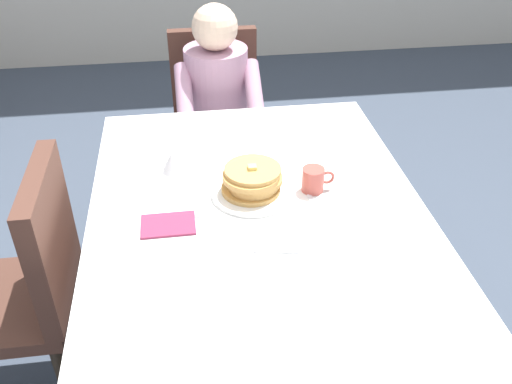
{
  "coord_description": "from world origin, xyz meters",
  "views": [
    {
      "loc": [
        -0.21,
        -1.47,
        1.82
      ],
      "look_at": [
        -0.0,
        0.03,
        0.79
      ],
      "focal_mm": 39.41,
      "sensor_mm": 36.0,
      "label": 1
    }
  ],
  "objects_px": {
    "plate_breakfast": "(252,192)",
    "breakfast_stack": "(252,180)",
    "chair_diner": "(217,111)",
    "syrup_pitcher": "(172,162)",
    "diner_person": "(218,100)",
    "chair_left_side": "(29,279)",
    "cup_coffee": "(314,180)",
    "knife_right_of_plate": "(308,192)",
    "fork_left_of_plate": "(197,201)",
    "spoon_near_edge": "(279,252)",
    "dining_table_main": "(258,230)"
  },
  "relations": [
    {
      "from": "plate_breakfast",
      "to": "spoon_near_edge",
      "type": "distance_m",
      "value": 0.31
    },
    {
      "from": "chair_diner",
      "to": "chair_left_side",
      "type": "distance_m",
      "value": 1.37
    },
    {
      "from": "breakfast_stack",
      "to": "spoon_near_edge",
      "type": "relative_size",
      "value": 1.36
    },
    {
      "from": "fork_left_of_plate",
      "to": "diner_person",
      "type": "bearing_deg",
      "value": -8.25
    },
    {
      "from": "diner_person",
      "to": "fork_left_of_plate",
      "type": "height_order",
      "value": "diner_person"
    },
    {
      "from": "diner_person",
      "to": "knife_right_of_plate",
      "type": "height_order",
      "value": "diner_person"
    },
    {
      "from": "cup_coffee",
      "to": "fork_left_of_plate",
      "type": "bearing_deg",
      "value": -177.77
    },
    {
      "from": "spoon_near_edge",
      "to": "syrup_pitcher",
      "type": "bearing_deg",
      "value": 131.99
    },
    {
      "from": "dining_table_main",
      "to": "spoon_near_edge",
      "type": "relative_size",
      "value": 10.16
    },
    {
      "from": "plate_breakfast",
      "to": "fork_left_of_plate",
      "type": "relative_size",
      "value": 1.56
    },
    {
      "from": "cup_coffee",
      "to": "knife_right_of_plate",
      "type": "xyz_separation_m",
      "value": [
        -0.02,
        -0.02,
        -0.04
      ]
    },
    {
      "from": "cup_coffee",
      "to": "spoon_near_edge",
      "type": "xyz_separation_m",
      "value": [
        -0.17,
        -0.31,
        -0.04
      ]
    },
    {
      "from": "syrup_pitcher",
      "to": "knife_right_of_plate",
      "type": "height_order",
      "value": "syrup_pitcher"
    },
    {
      "from": "diner_person",
      "to": "chair_diner",
      "type": "bearing_deg",
      "value": -90.0
    },
    {
      "from": "chair_diner",
      "to": "spoon_near_edge",
      "type": "xyz_separation_m",
      "value": [
        0.08,
        -1.39,
        0.21
      ]
    },
    {
      "from": "fork_left_of_plate",
      "to": "spoon_near_edge",
      "type": "relative_size",
      "value": 1.2
    },
    {
      "from": "cup_coffee",
      "to": "spoon_near_edge",
      "type": "bearing_deg",
      "value": -119.21
    },
    {
      "from": "chair_left_side",
      "to": "knife_right_of_plate",
      "type": "xyz_separation_m",
      "value": [
        0.95,
        0.07,
        0.21
      ]
    },
    {
      "from": "diner_person",
      "to": "spoon_near_edge",
      "type": "distance_m",
      "value": 1.24
    },
    {
      "from": "diner_person",
      "to": "spoon_near_edge",
      "type": "bearing_deg",
      "value": 93.74
    },
    {
      "from": "fork_left_of_plate",
      "to": "knife_right_of_plate",
      "type": "xyz_separation_m",
      "value": [
        0.38,
        0.0,
        0.0
      ]
    },
    {
      "from": "chair_diner",
      "to": "spoon_near_edge",
      "type": "relative_size",
      "value": 6.2
    },
    {
      "from": "chair_left_side",
      "to": "cup_coffee",
      "type": "xyz_separation_m",
      "value": [
        0.97,
        0.08,
        0.25
      ]
    },
    {
      "from": "chair_diner",
      "to": "breakfast_stack",
      "type": "bearing_deg",
      "value": 92.24
    },
    {
      "from": "dining_table_main",
      "to": "chair_left_side",
      "type": "bearing_deg",
      "value": 180.0
    },
    {
      "from": "chair_left_side",
      "to": "diner_person",
      "type": "bearing_deg",
      "value": -35.38
    },
    {
      "from": "chair_left_side",
      "to": "dining_table_main",
      "type": "bearing_deg",
      "value": -90.0
    },
    {
      "from": "plate_breakfast",
      "to": "cup_coffee",
      "type": "height_order",
      "value": "cup_coffee"
    },
    {
      "from": "fork_left_of_plate",
      "to": "syrup_pitcher",
      "type": "bearing_deg",
      "value": 21.12
    },
    {
      "from": "dining_table_main",
      "to": "syrup_pitcher",
      "type": "xyz_separation_m",
      "value": [
        -0.27,
        0.27,
        0.13
      ]
    },
    {
      "from": "knife_right_of_plate",
      "to": "spoon_near_edge",
      "type": "xyz_separation_m",
      "value": [
        -0.15,
        -0.29,
        0.0
      ]
    },
    {
      "from": "chair_left_side",
      "to": "plate_breakfast",
      "type": "xyz_separation_m",
      "value": [
        0.76,
        0.09,
        0.22
      ]
    },
    {
      "from": "diner_person",
      "to": "chair_left_side",
      "type": "distance_m",
      "value": 1.25
    },
    {
      "from": "syrup_pitcher",
      "to": "knife_right_of_plate",
      "type": "distance_m",
      "value": 0.5
    },
    {
      "from": "dining_table_main",
      "to": "cup_coffee",
      "type": "relative_size",
      "value": 13.49
    },
    {
      "from": "breakfast_stack",
      "to": "cup_coffee",
      "type": "xyz_separation_m",
      "value": [
        0.21,
        -0.0,
        -0.02
      ]
    },
    {
      "from": "plate_breakfast",
      "to": "breakfast_stack",
      "type": "height_order",
      "value": "breakfast_stack"
    },
    {
      "from": "diner_person",
      "to": "knife_right_of_plate",
      "type": "bearing_deg",
      "value": 103.85
    },
    {
      "from": "fork_left_of_plate",
      "to": "spoon_near_edge",
      "type": "xyz_separation_m",
      "value": [
        0.23,
        -0.29,
        0.0
      ]
    },
    {
      "from": "syrup_pitcher",
      "to": "chair_left_side",
      "type": "bearing_deg",
      "value": -151.1
    },
    {
      "from": "chair_left_side",
      "to": "knife_right_of_plate",
      "type": "height_order",
      "value": "chair_left_side"
    },
    {
      "from": "chair_diner",
      "to": "dining_table_main",
      "type": "bearing_deg",
      "value": 92.48
    },
    {
      "from": "chair_diner",
      "to": "fork_left_of_plate",
      "type": "xyz_separation_m",
      "value": [
        -0.15,
        -1.1,
        0.21
      ]
    },
    {
      "from": "diner_person",
      "to": "fork_left_of_plate",
      "type": "distance_m",
      "value": 0.96
    },
    {
      "from": "chair_diner",
      "to": "syrup_pitcher",
      "type": "distance_m",
      "value": 0.96
    },
    {
      "from": "plate_breakfast",
      "to": "breakfast_stack",
      "type": "relative_size",
      "value": 1.38
    },
    {
      "from": "fork_left_of_plate",
      "to": "knife_right_of_plate",
      "type": "distance_m",
      "value": 0.38
    },
    {
      "from": "chair_diner",
      "to": "cup_coffee",
      "type": "distance_m",
      "value": 1.14
    },
    {
      "from": "dining_table_main",
      "to": "diner_person",
      "type": "relative_size",
      "value": 1.36
    },
    {
      "from": "knife_right_of_plate",
      "to": "spoon_near_edge",
      "type": "height_order",
      "value": "same"
    }
  ]
}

